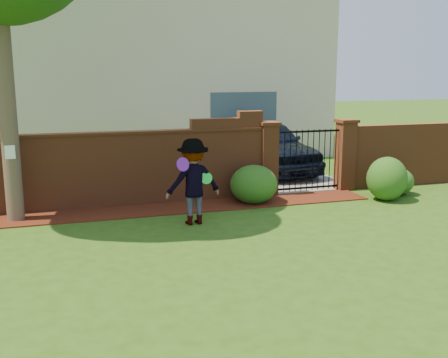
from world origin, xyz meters
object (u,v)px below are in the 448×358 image
object	(u,v)px
car	(269,146)
man	(193,182)
frisbee_purple	(183,164)
frisbee_green	(206,178)

from	to	relation	value
car	man	size ratio (longest dim) A/B	2.70
car	frisbee_purple	world-z (taller)	car
car	man	xyz separation A→B (m)	(-3.63, -4.87, 0.07)
man	frisbee_green	world-z (taller)	man
man	frisbee_green	bearing A→B (deg)	152.46
car	frisbee_green	size ratio (longest dim) A/B	19.72
car	frisbee_green	distance (m)	6.02
frisbee_green	man	bearing A→B (deg)	156.18
frisbee_purple	frisbee_green	bearing A→B (deg)	16.78
frisbee_purple	car	bearing A→B (deg)	52.72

